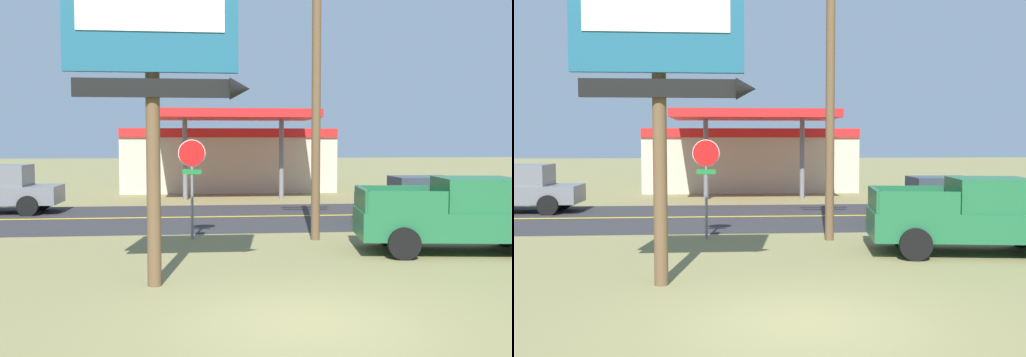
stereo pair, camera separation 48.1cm
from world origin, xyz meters
The scene contains 10 objects.
ground_plane centered at (0.00, 0.00, 0.00)m, with size 180.00×180.00×0.00m, color olive.
road_asphalt centered at (0.00, 13.00, 0.01)m, with size 140.00×8.00×0.02m, color #2B2B2D.
road_centre_line centered at (0.00, 13.00, 0.02)m, with size 126.00×0.20×0.01m, color gold.
motel_sign centered at (-2.53, 2.52, 4.72)m, with size 3.59×0.54×6.79m.
stop_sign centered at (-1.88, 8.13, 2.03)m, with size 0.80×0.08×2.95m.
utility_pole centered at (1.72, 7.68, 4.76)m, with size 2.06×0.26×8.87m.
gas_station centered at (0.08, 25.42, 1.94)m, with size 12.00×11.50×4.40m.
pickup_green_parked_on_lawn centered at (5.09, 5.39, 0.96)m, with size 5.41×2.75×1.96m.
pickup_grey_on_road centered at (-9.80, 15.00, 0.96)m, with size 5.20×2.24×1.96m.
car_black_near_lane centered at (6.19, 11.00, 0.83)m, with size 4.20×2.00×1.64m.
Camera 2 is at (-1.25, -9.00, 2.91)m, focal length 40.62 mm.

